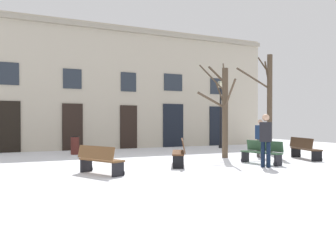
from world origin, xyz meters
name	(u,v)px	position (x,y,z in m)	size (l,w,h in m)	color
ground_plane	(184,162)	(0.00, 0.00, 0.00)	(30.43, 30.43, 0.00)	white
building_facade	(125,87)	(0.00, 7.49, 3.56)	(19.02, 0.60, 7.05)	#BCB29E
tree_foreground	(224,108)	(2.30, 0.73, 2.12)	(1.83, 2.61, 4.24)	#4C3D2D
tree_center	(269,101)	(5.20, 1.26, 2.54)	(2.12, 0.92, 4.73)	#4C3D2D
streetlamp	(221,107)	(5.14, 5.29, 2.42)	(0.30, 0.30, 3.96)	black
litter_bin	(75,145)	(-3.25, 4.86, 0.43)	(0.42, 0.42, 0.86)	#4C1E19
bench_far_corner	(304,148)	(4.96, -1.14, 0.45)	(0.98, 1.81, 0.89)	#3D2819
bench_near_center_tree	(180,152)	(-0.55, -0.74, 0.49)	(1.23, 1.89, 0.93)	#51331E
bench_back_to_back_right	(262,152)	(2.37, -1.61, 0.44)	(0.74, 1.68, 0.85)	#2D4C33
bench_near_lamp	(100,160)	(-3.60, -1.59, 0.43)	(1.14, 1.61, 0.85)	brown
person_by_shop_door	(260,136)	(3.81, 0.21, 0.90)	(0.32, 0.43, 1.64)	#403D3A
person_near_bench	(266,138)	(1.84, -2.43, 1.01)	(0.41, 0.43, 1.80)	black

